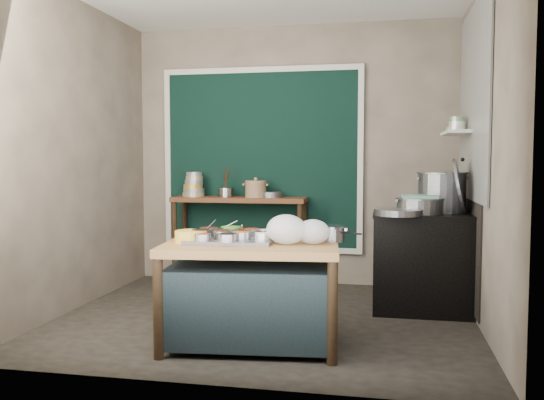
% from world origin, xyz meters
% --- Properties ---
extents(floor, '(3.50, 3.00, 0.02)m').
position_xyz_m(floor, '(0.00, 0.00, -0.01)').
color(floor, '#2E2A23').
rests_on(floor, ground).
extents(back_wall, '(3.50, 0.02, 2.80)m').
position_xyz_m(back_wall, '(0.00, 1.51, 1.40)').
color(back_wall, gray).
rests_on(back_wall, floor).
extents(left_wall, '(0.02, 3.00, 2.80)m').
position_xyz_m(left_wall, '(-1.76, 0.00, 1.40)').
color(left_wall, gray).
rests_on(left_wall, floor).
extents(right_wall, '(0.02, 3.00, 2.80)m').
position_xyz_m(right_wall, '(1.76, 0.00, 1.40)').
color(right_wall, gray).
rests_on(right_wall, floor).
extents(curtain_panel, '(2.10, 0.02, 1.90)m').
position_xyz_m(curtain_panel, '(-0.35, 1.47, 1.35)').
color(curtain_panel, black).
rests_on(curtain_panel, back_wall).
extents(curtain_frame, '(2.22, 0.03, 2.02)m').
position_xyz_m(curtain_frame, '(-0.35, 1.46, 1.35)').
color(curtain_frame, beige).
rests_on(curtain_frame, back_wall).
extents(tile_panel, '(0.02, 1.70, 1.70)m').
position_xyz_m(tile_panel, '(1.74, 0.55, 1.85)').
color(tile_panel, '#B2B2AA').
rests_on(tile_panel, right_wall).
extents(soot_patch, '(0.01, 1.30, 1.30)m').
position_xyz_m(soot_patch, '(1.74, 0.65, 0.70)').
color(soot_patch, black).
rests_on(soot_patch, right_wall).
extents(wall_shelf, '(0.22, 0.70, 0.03)m').
position_xyz_m(wall_shelf, '(1.63, 0.85, 1.60)').
color(wall_shelf, beige).
rests_on(wall_shelf, right_wall).
extents(prep_table, '(1.32, 0.84, 0.75)m').
position_xyz_m(prep_table, '(0.05, -0.75, 0.38)').
color(prep_table, '#9C6839').
rests_on(prep_table, floor).
extents(back_counter, '(1.45, 0.40, 0.95)m').
position_xyz_m(back_counter, '(-0.55, 1.28, 0.47)').
color(back_counter, '#5C2D1A').
rests_on(back_counter, floor).
extents(stove_block, '(0.90, 0.68, 0.85)m').
position_xyz_m(stove_block, '(1.35, 0.55, 0.42)').
color(stove_block, black).
rests_on(stove_block, floor).
extents(stove_top, '(0.92, 0.69, 0.03)m').
position_xyz_m(stove_top, '(1.35, 0.55, 0.86)').
color(stove_top, black).
rests_on(stove_top, stove_block).
extents(condiment_tray, '(0.65, 0.48, 0.03)m').
position_xyz_m(condiment_tray, '(-0.11, -0.70, 0.76)').
color(condiment_tray, gray).
rests_on(condiment_tray, prep_table).
extents(condiment_bowls, '(0.60, 0.47, 0.07)m').
position_xyz_m(condiment_bowls, '(-0.13, -0.68, 0.81)').
color(condiment_bowls, gray).
rests_on(condiment_bowls, condiment_tray).
extents(yellow_basin, '(0.25, 0.25, 0.09)m').
position_xyz_m(yellow_basin, '(-0.38, -0.78, 0.79)').
color(yellow_basin, yellow).
rests_on(yellow_basin, prep_table).
extents(saucepan, '(0.27, 0.27, 0.11)m').
position_xyz_m(saucepan, '(0.61, -0.51, 0.81)').
color(saucepan, gray).
rests_on(saucepan, prep_table).
extents(plastic_bag_a, '(0.34, 0.31, 0.21)m').
position_xyz_m(plastic_bag_a, '(0.31, -0.74, 0.86)').
color(plastic_bag_a, white).
rests_on(plastic_bag_a, prep_table).
extents(plastic_bag_b, '(0.28, 0.26, 0.18)m').
position_xyz_m(plastic_bag_b, '(0.49, -0.68, 0.84)').
color(plastic_bag_b, white).
rests_on(plastic_bag_b, prep_table).
extents(bowl_stack, '(0.24, 0.24, 0.27)m').
position_xyz_m(bowl_stack, '(-1.07, 1.28, 1.07)').
color(bowl_stack, tan).
rests_on(bowl_stack, back_counter).
extents(utensil_cup, '(0.22, 0.22, 0.10)m').
position_xyz_m(utensil_cup, '(-0.70, 1.28, 1.00)').
color(utensil_cup, gray).
rests_on(utensil_cup, back_counter).
extents(ceramic_crock, '(0.26, 0.26, 0.16)m').
position_xyz_m(ceramic_crock, '(-0.36, 1.25, 1.03)').
color(ceramic_crock, '#927050').
rests_on(ceramic_crock, back_counter).
extents(wide_bowl, '(0.29, 0.29, 0.06)m').
position_xyz_m(wide_bowl, '(-0.20, 1.28, 0.98)').
color(wide_bowl, gray).
rests_on(wide_bowl, back_counter).
extents(stock_pot, '(0.59, 0.59, 0.36)m').
position_xyz_m(stock_pot, '(1.50, 0.70, 1.06)').
color(stock_pot, gray).
rests_on(stock_pot, stove_top).
extents(pot_lid, '(0.20, 0.51, 0.49)m').
position_xyz_m(pot_lid, '(1.63, 0.51, 1.12)').
color(pot_lid, gray).
rests_on(pot_lid, stove_top).
extents(steamer, '(0.56, 0.56, 0.14)m').
position_xyz_m(steamer, '(1.29, 0.46, 0.95)').
color(steamer, gray).
rests_on(steamer, stove_top).
extents(green_cloth, '(0.31, 0.24, 0.02)m').
position_xyz_m(green_cloth, '(1.29, 0.46, 1.03)').
color(green_cloth, '#63A191').
rests_on(green_cloth, steamer).
extents(shallow_pan, '(0.50, 0.50, 0.05)m').
position_xyz_m(shallow_pan, '(1.10, 0.24, 0.91)').
color(shallow_pan, gray).
rests_on(shallow_pan, stove_top).
extents(shelf_bowl_stack, '(0.16, 0.16, 0.13)m').
position_xyz_m(shelf_bowl_stack, '(1.63, 0.82, 1.68)').
color(shelf_bowl_stack, silver).
rests_on(shelf_bowl_stack, wall_shelf).
extents(shelf_bowl_green, '(0.18, 0.18, 0.05)m').
position_xyz_m(shelf_bowl_green, '(1.63, 1.06, 1.64)').
color(shelf_bowl_green, gray).
rests_on(shelf_bowl_green, wall_shelf).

